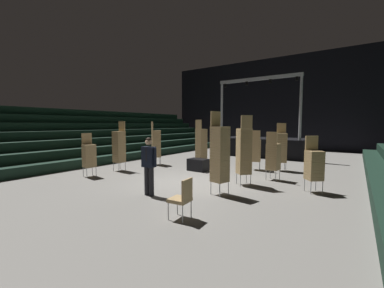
% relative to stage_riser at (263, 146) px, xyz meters
% --- Properties ---
extents(ground_plane, '(22.00, 30.00, 0.10)m').
position_rel_stage_riser_xyz_m(ground_plane, '(0.00, -9.39, -0.73)').
color(ground_plane, slate).
extents(arena_end_wall, '(22.00, 0.30, 8.00)m').
position_rel_stage_riser_xyz_m(arena_end_wall, '(0.00, 5.61, 3.32)').
color(arena_end_wall, black).
rests_on(arena_end_wall, ground_plane).
extents(bleacher_bank_left, '(5.25, 24.00, 3.15)m').
position_rel_stage_riser_xyz_m(bleacher_bank_left, '(-8.38, -8.39, 0.90)').
color(bleacher_bank_left, black).
rests_on(bleacher_bank_left, ground_plane).
extents(stage_riser, '(5.64, 3.08, 5.15)m').
position_rel_stage_riser_xyz_m(stage_riser, '(0.00, 0.00, 0.00)').
color(stage_riser, black).
rests_on(stage_riser, ground_plane).
extents(man_with_tie, '(0.57, 0.26, 1.77)m').
position_rel_stage_riser_xyz_m(man_with_tie, '(0.19, -11.44, 0.33)').
color(man_with_tie, black).
rests_on(man_with_tie, ground_plane).
extents(chair_stack_front_left, '(0.62, 0.62, 2.48)m').
position_rel_stage_riser_xyz_m(chair_stack_front_left, '(2.07, -8.60, 0.56)').
color(chair_stack_front_left, '#B2B5BA').
rests_on(chair_stack_front_left, ground_plane).
extents(chair_stack_front_right, '(0.52, 0.52, 1.79)m').
position_rel_stage_riser_xyz_m(chair_stack_front_right, '(-3.76, -10.85, 0.22)').
color(chair_stack_front_right, '#B2B5BA').
rests_on(chair_stack_front_right, ground_plane).
extents(chair_stack_mid_left, '(0.54, 0.54, 2.56)m').
position_rel_stage_riser_xyz_m(chair_stack_mid_left, '(1.92, -10.15, 0.60)').
color(chair_stack_mid_left, '#B2B5BA').
rests_on(chair_stack_mid_left, ground_plane).
extents(chair_stack_mid_right, '(0.49, 0.49, 1.88)m').
position_rel_stage_riser_xyz_m(chair_stack_mid_right, '(2.72, -7.24, 0.26)').
color(chair_stack_mid_right, '#B2B5BA').
rests_on(chair_stack_mid_right, ground_plane).
extents(chair_stack_mid_centre, '(0.62, 0.62, 1.79)m').
position_rel_stage_riser_xyz_m(chair_stack_mid_centre, '(4.28, -8.27, 0.22)').
color(chair_stack_mid_centre, '#B2B5BA').
rests_on(chair_stack_mid_centre, ground_plane).
extents(chair_stack_rear_left, '(0.53, 0.53, 2.39)m').
position_rel_stage_riser_xyz_m(chair_stack_rear_left, '(-1.16, -6.28, 0.52)').
color(chair_stack_rear_left, '#B2B5BA').
rests_on(chair_stack_rear_left, ground_plane).
extents(chair_stack_rear_right, '(0.54, 0.54, 1.88)m').
position_rel_stage_riser_xyz_m(chair_stack_rear_right, '(1.43, -5.53, 0.26)').
color(chair_stack_rear_right, '#B2B5BA').
rests_on(chair_stack_rear_right, ground_plane).
extents(chair_stack_rear_centre, '(0.44, 0.44, 2.31)m').
position_rel_stage_riser_xyz_m(chair_stack_rear_centre, '(-3.77, -9.30, 0.47)').
color(chair_stack_rear_centre, '#B2B5BA').
rests_on(chair_stack_rear_centre, ground_plane).
extents(chair_stack_aisle_left, '(0.62, 0.62, 2.31)m').
position_rel_stage_riser_xyz_m(chair_stack_aisle_left, '(-3.54, -7.03, 0.47)').
color(chair_stack_aisle_left, '#B2B5BA').
rests_on(chair_stack_aisle_left, ground_plane).
extents(chair_stack_aisle_right, '(0.57, 0.57, 2.22)m').
position_rel_stage_riser_xyz_m(chair_stack_aisle_right, '(2.49, -5.10, 0.43)').
color(chair_stack_aisle_right, '#B2B5BA').
rests_on(chair_stack_aisle_right, ground_plane).
extents(equipment_road_case, '(0.93, 0.64, 0.56)m').
position_rel_stage_riser_xyz_m(equipment_road_case, '(-0.72, -7.26, -0.40)').
color(equipment_road_case, black).
rests_on(equipment_road_case, ground_plane).
extents(loose_chair_near_man, '(0.47, 0.47, 0.95)m').
position_rel_stage_riser_xyz_m(loose_chair_near_man, '(2.15, -12.40, -0.14)').
color(loose_chair_near_man, '#B2B5BA').
rests_on(loose_chair_near_man, ground_plane).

